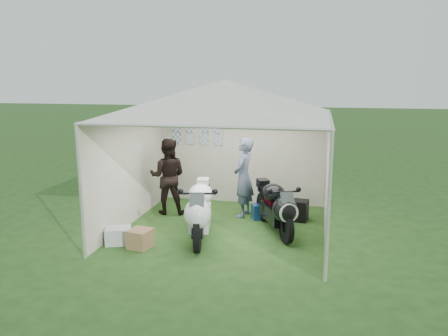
{
  "coord_description": "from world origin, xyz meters",
  "views": [
    {
      "loc": [
        1.83,
        -8.32,
        3.01
      ],
      "look_at": [
        -0.09,
        0.35,
        1.19
      ],
      "focal_mm": 35.0,
      "sensor_mm": 36.0,
      "label": 1
    }
  ],
  "objects_px": {
    "motorcycle_white": "(200,209)",
    "paddock_stand": "(262,211)",
    "person_blue_jacket": "(244,177)",
    "canopy_tent": "(225,102)",
    "person_dark_jacket": "(168,176)",
    "crate_0": "(118,236)",
    "motorcycle_black": "(276,206)",
    "crate_1": "(140,239)",
    "equipment_box": "(297,210)"
  },
  "relations": [
    {
      "from": "motorcycle_black",
      "to": "crate_0",
      "type": "bearing_deg",
      "value": 178.92
    },
    {
      "from": "motorcycle_white",
      "to": "equipment_box",
      "type": "distance_m",
      "value": 2.36
    },
    {
      "from": "motorcycle_black",
      "to": "crate_1",
      "type": "bearing_deg",
      "value": -175.06
    },
    {
      "from": "person_blue_jacket",
      "to": "crate_0",
      "type": "bearing_deg",
      "value": -33.92
    },
    {
      "from": "motorcycle_white",
      "to": "crate_0",
      "type": "xyz_separation_m",
      "value": [
        -1.42,
        -0.56,
        -0.44
      ]
    },
    {
      "from": "motorcycle_white",
      "to": "motorcycle_black",
      "type": "relative_size",
      "value": 1.15
    },
    {
      "from": "person_dark_jacket",
      "to": "crate_1",
      "type": "distance_m",
      "value": 2.21
    },
    {
      "from": "motorcycle_black",
      "to": "equipment_box",
      "type": "distance_m",
      "value": 1.01
    },
    {
      "from": "paddock_stand",
      "to": "crate_1",
      "type": "xyz_separation_m",
      "value": [
        -1.94,
        -2.15,
        0.01
      ]
    },
    {
      "from": "canopy_tent",
      "to": "person_blue_jacket",
      "type": "bearing_deg",
      "value": 75.17
    },
    {
      "from": "motorcycle_black",
      "to": "person_blue_jacket",
      "type": "distance_m",
      "value": 1.28
    },
    {
      "from": "motorcycle_white",
      "to": "paddock_stand",
      "type": "height_order",
      "value": "motorcycle_white"
    },
    {
      "from": "paddock_stand",
      "to": "person_blue_jacket",
      "type": "distance_m",
      "value": 0.85
    },
    {
      "from": "canopy_tent",
      "to": "paddock_stand",
      "type": "relative_size",
      "value": 12.95
    },
    {
      "from": "person_blue_jacket",
      "to": "motorcycle_white",
      "type": "bearing_deg",
      "value": -10.72
    },
    {
      "from": "paddock_stand",
      "to": "person_dark_jacket",
      "type": "bearing_deg",
      "value": -178.62
    },
    {
      "from": "person_blue_jacket",
      "to": "crate_1",
      "type": "distance_m",
      "value": 2.8
    },
    {
      "from": "equipment_box",
      "to": "crate_1",
      "type": "distance_m",
      "value": 3.48
    },
    {
      "from": "motorcycle_white",
      "to": "crate_1",
      "type": "distance_m",
      "value": 1.23
    },
    {
      "from": "motorcycle_black",
      "to": "paddock_stand",
      "type": "relative_size",
      "value": 4.27
    },
    {
      "from": "paddock_stand",
      "to": "motorcycle_black",
      "type": "bearing_deg",
      "value": -65.3
    },
    {
      "from": "paddock_stand",
      "to": "crate_1",
      "type": "relative_size",
      "value": 1.15
    },
    {
      "from": "motorcycle_black",
      "to": "equipment_box",
      "type": "relative_size",
      "value": 4.19
    },
    {
      "from": "motorcycle_white",
      "to": "crate_0",
      "type": "relative_size",
      "value": 4.68
    },
    {
      "from": "person_blue_jacket",
      "to": "equipment_box",
      "type": "xyz_separation_m",
      "value": [
        1.19,
        -0.04,
        -0.66
      ]
    },
    {
      "from": "motorcycle_white",
      "to": "crate_0",
      "type": "height_order",
      "value": "motorcycle_white"
    },
    {
      "from": "canopy_tent",
      "to": "person_blue_jacket",
      "type": "xyz_separation_m",
      "value": [
        0.23,
        0.88,
        -1.69
      ]
    },
    {
      "from": "motorcycle_black",
      "to": "person_blue_jacket",
      "type": "relative_size",
      "value": 1.06
    },
    {
      "from": "person_blue_jacket",
      "to": "person_dark_jacket",
      "type": "bearing_deg",
      "value": -76.2
    },
    {
      "from": "crate_1",
      "to": "equipment_box",
      "type": "bearing_deg",
      "value": 39.28
    },
    {
      "from": "canopy_tent",
      "to": "paddock_stand",
      "type": "height_order",
      "value": "canopy_tent"
    },
    {
      "from": "motorcycle_black",
      "to": "crate_1",
      "type": "height_order",
      "value": "motorcycle_black"
    },
    {
      "from": "canopy_tent",
      "to": "motorcycle_white",
      "type": "height_order",
      "value": "canopy_tent"
    },
    {
      "from": "motorcycle_black",
      "to": "equipment_box",
      "type": "xyz_separation_m",
      "value": [
        0.37,
        0.88,
        -0.33
      ]
    },
    {
      "from": "canopy_tent",
      "to": "person_dark_jacket",
      "type": "xyz_separation_m",
      "value": [
        -1.47,
        0.73,
        -1.72
      ]
    },
    {
      "from": "person_blue_jacket",
      "to": "crate_1",
      "type": "bearing_deg",
      "value": -25.08
    },
    {
      "from": "canopy_tent",
      "to": "crate_1",
      "type": "height_order",
      "value": "canopy_tent"
    },
    {
      "from": "canopy_tent",
      "to": "crate_0",
      "type": "relative_size",
      "value": 12.35
    },
    {
      "from": "canopy_tent",
      "to": "equipment_box",
      "type": "relative_size",
      "value": 12.71
    },
    {
      "from": "motorcycle_black",
      "to": "person_blue_jacket",
      "type": "xyz_separation_m",
      "value": [
        -0.81,
        0.92,
        0.33
      ]
    },
    {
      "from": "crate_0",
      "to": "motorcycle_white",
      "type": "bearing_deg",
      "value": 21.67
    },
    {
      "from": "motorcycle_black",
      "to": "crate_0",
      "type": "xyz_separation_m",
      "value": [
        -2.8,
        -1.22,
        -0.4
      ]
    },
    {
      "from": "motorcycle_black",
      "to": "motorcycle_white",
      "type": "bearing_deg",
      "value": -179.13
    },
    {
      "from": "person_dark_jacket",
      "to": "crate_0",
      "type": "distance_m",
      "value": 2.14
    },
    {
      "from": "canopy_tent",
      "to": "person_dark_jacket",
      "type": "relative_size",
      "value": 3.3
    },
    {
      "from": "canopy_tent",
      "to": "motorcycle_white",
      "type": "distance_m",
      "value": 2.13
    },
    {
      "from": "canopy_tent",
      "to": "paddock_stand",
      "type": "bearing_deg",
      "value": 49.39
    },
    {
      "from": "canopy_tent",
      "to": "paddock_stand",
      "type": "xyz_separation_m",
      "value": [
        0.67,
        0.78,
        -2.41
      ]
    },
    {
      "from": "crate_0",
      "to": "canopy_tent",
      "type": "bearing_deg",
      "value": 35.99
    },
    {
      "from": "motorcycle_white",
      "to": "motorcycle_black",
      "type": "bearing_deg",
      "value": 14.29
    }
  ]
}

